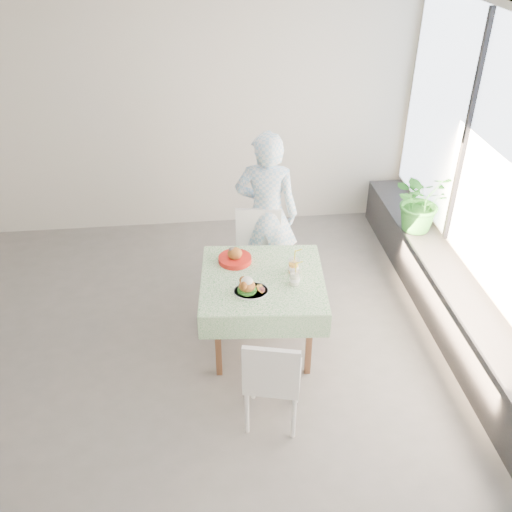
{
  "coord_description": "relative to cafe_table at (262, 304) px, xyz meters",
  "views": [
    {
      "loc": [
        0.51,
        -3.81,
        3.54
      ],
      "look_at": [
        0.95,
        0.19,
        0.93
      ],
      "focal_mm": 40.0,
      "sensor_mm": 36.0,
      "label": 1
    }
  ],
  "objects": [
    {
      "name": "floor",
      "position": [
        -1.0,
        -0.14,
        -0.46
      ],
      "size": [
        6.0,
        6.0,
        0.0
      ],
      "primitive_type": "plane",
      "color": "#5B5956",
      "rests_on": "ground"
    },
    {
      "name": "ceiling",
      "position": [
        -1.0,
        -0.14,
        2.34
      ],
      "size": [
        6.0,
        6.0,
        0.0
      ],
      "primitive_type": "plane",
      "rotation": [
        3.14,
        0.0,
        0.0
      ],
      "color": "white",
      "rests_on": "ground"
    },
    {
      "name": "wall_back",
      "position": [
        -1.0,
        2.36,
        0.94
      ],
      "size": [
        6.0,
        0.02,
        2.8
      ],
      "primitive_type": "cube",
      "color": "beige",
      "rests_on": "ground"
    },
    {
      "name": "wall_right",
      "position": [
        2.0,
        -0.14,
        0.94
      ],
      "size": [
        0.02,
        5.0,
        2.8
      ],
      "primitive_type": "cube",
      "color": "beige",
      "rests_on": "ground"
    },
    {
      "name": "window_ledge",
      "position": [
        1.8,
        -0.14,
        -0.21
      ],
      "size": [
        0.4,
        4.8,
        0.5
      ],
      "primitive_type": "cube",
      "color": "black",
      "rests_on": "ground"
    },
    {
      "name": "cafe_table",
      "position": [
        0.0,
        0.0,
        0.0
      ],
      "size": [
        1.12,
        1.12,
        0.74
      ],
      "color": "brown",
      "rests_on": "ground"
    },
    {
      "name": "chair_far",
      "position": [
        0.04,
        0.68,
        -0.17
      ],
      "size": [
        0.5,
        0.5,
        0.94
      ],
      "color": "white",
      "rests_on": "ground"
    },
    {
      "name": "chair_near",
      "position": [
        -0.02,
        -0.88,
        -0.19
      ],
      "size": [
        0.5,
        0.5,
        0.87
      ],
      "color": "white",
      "rests_on": "ground"
    },
    {
      "name": "diner",
      "position": [
        0.15,
        0.92,
        0.39
      ],
      "size": [
        0.7,
        0.54,
        1.7
      ],
      "primitive_type": "imported",
      "rotation": [
        0.0,
        0.0,
        2.91
      ],
      "color": "#8CBEE1",
      "rests_on": "ground"
    },
    {
      "name": "main_dish",
      "position": [
        -0.13,
        -0.2,
        0.33
      ],
      "size": [
        0.29,
        0.29,
        0.15
      ],
      "color": "white",
      "rests_on": "cafe_table"
    },
    {
      "name": "juice_cup_orange",
      "position": [
        0.27,
        0.05,
        0.34
      ],
      "size": [
        0.1,
        0.1,
        0.27
      ],
      "color": "white",
      "rests_on": "cafe_table"
    },
    {
      "name": "juice_cup_lemonade",
      "position": [
        0.26,
        -0.12,
        0.34
      ],
      "size": [
        0.09,
        0.09,
        0.26
      ],
      "color": "white",
      "rests_on": "cafe_table"
    },
    {
      "name": "second_dish",
      "position": [
        -0.21,
        0.27,
        0.32
      ],
      "size": [
        0.3,
        0.3,
        0.14
      ],
      "color": "#B51A12",
      "rests_on": "cafe_table"
    },
    {
      "name": "potted_plant",
      "position": [
        1.78,
        1.07,
        0.37
      ],
      "size": [
        0.7,
        0.65,
        0.66
      ],
      "primitive_type": "imported",
      "rotation": [
        0.0,
        0.0,
        0.24
      ],
      "color": "#257129",
      "rests_on": "window_ledge"
    }
  ]
}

